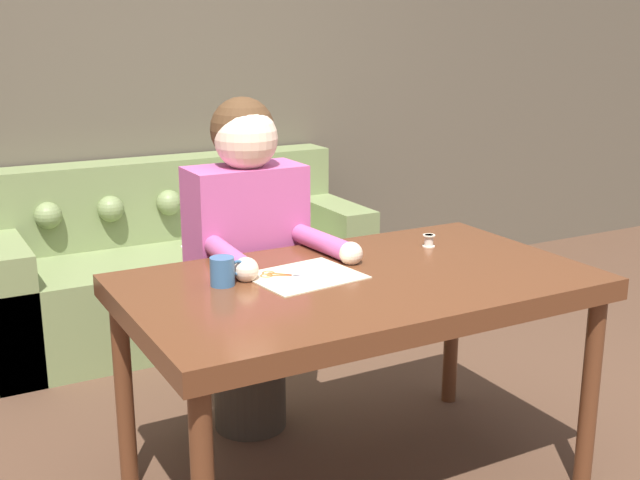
# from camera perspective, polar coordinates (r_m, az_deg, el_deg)

# --- Properties ---
(wall_back) EXTENTS (8.00, 0.06, 2.60)m
(wall_back) POSITION_cam_1_polar(r_m,az_deg,el_deg) (4.40, -11.52, 11.72)
(wall_back) COLOR brown
(wall_back) RESTS_ON ground_plane
(dining_table) EXTENTS (1.48, 0.86, 0.75)m
(dining_table) POSITION_cam_1_polar(r_m,az_deg,el_deg) (2.59, 2.75, -4.14)
(dining_table) COLOR #562D19
(dining_table) RESTS_ON ground_plane
(couch) EXTENTS (1.90, 0.76, 0.86)m
(couch) POSITION_cam_1_polar(r_m,az_deg,el_deg) (4.19, -10.06, -2.09)
(couch) COLOR olive
(couch) RESTS_ON ground_plane
(person) EXTENTS (0.46, 0.62, 1.29)m
(person) POSITION_cam_1_polar(r_m,az_deg,el_deg) (3.00, -5.14, -1.52)
(person) COLOR #33281E
(person) RESTS_ON ground_plane
(pattern_paper_main) EXTENTS (0.36, 0.31, 0.00)m
(pattern_paper_main) POSITION_cam_1_polar(r_m,az_deg,el_deg) (2.56, -1.10, -2.58)
(pattern_paper_main) COLOR beige
(pattern_paper_main) RESTS_ON dining_table
(scissors) EXTENTS (0.21, 0.18, 0.01)m
(scissors) POSITION_cam_1_polar(r_m,az_deg,el_deg) (2.57, -2.62, -2.53)
(scissors) COLOR silver
(scissors) RESTS_ON dining_table
(mug) EXTENTS (0.11, 0.08, 0.09)m
(mug) POSITION_cam_1_polar(r_m,az_deg,el_deg) (2.49, -6.91, -2.22)
(mug) COLOR #335B84
(mug) RESTS_ON dining_table
(thread_spool) EXTENTS (0.04, 0.04, 0.05)m
(thread_spool) POSITION_cam_1_polar(r_m,az_deg,el_deg) (2.93, 7.75, -0.05)
(thread_spool) COLOR beige
(thread_spool) RESTS_ON dining_table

